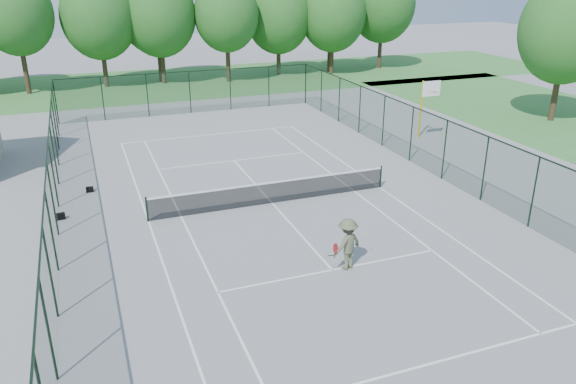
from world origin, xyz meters
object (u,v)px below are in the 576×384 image
at_px(tennis_net, 272,191).
at_px(basketball_goal, 427,98).
at_px(sports_bag_a, 61,216).
at_px(tennis_player, 347,244).

xyz_separation_m(tennis_net, basketball_goal, (12.06, 6.32, 1.99)).
xyz_separation_m(tennis_net, sports_bag_a, (-8.89, 1.53, -0.44)).
height_order(sports_bag_a, tennis_player, tennis_player).
bearing_deg(tennis_player, sports_bag_a, 139.86).
bearing_deg(sports_bag_a, tennis_net, -15.99).
bearing_deg(tennis_net, sports_bag_a, 170.26).
bearing_deg(tennis_net, tennis_player, -85.23).
relative_size(basketball_goal, tennis_player, 1.94).
height_order(basketball_goal, tennis_player, basketball_goal).
distance_m(basketball_goal, sports_bag_a, 21.63).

